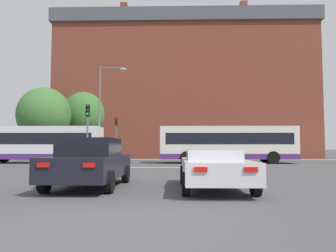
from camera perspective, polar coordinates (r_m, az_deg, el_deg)
The scene contains 15 objects.
ground_plane at distance 5.74m, azimuth -8.73°, elevation -16.66°, with size 400.00×400.00×0.00m, color #474749.
stop_line_strip at distance 21.18m, azimuth -1.23°, elevation -7.24°, with size 8.03×0.30×0.01m, color silver.
far_pavement at distance 35.15m, azimuth -0.17°, elevation -5.86°, with size 68.92×2.50×0.01m, color gray.
brick_civic_building at distance 46.00m, azimuth 2.78°, elevation 5.93°, with size 32.48×15.59×20.53m.
car_saloon_left at distance 11.00m, azimuth -13.35°, elevation -6.21°, with size 2.10×4.64×1.59m.
car_roadster_right at distance 10.36m, azimuth 8.01°, elevation -7.26°, with size 2.07×4.82×1.21m.
bus_crossing_lead at distance 27.54m, azimuth 10.27°, elevation -3.04°, with size 11.03×2.71×3.00m.
bus_crossing_trailing at distance 29.27m, azimuth -21.95°, elevation -2.87°, with size 10.69×2.64×3.00m.
traffic_light_near_left at distance 23.05m, azimuth -13.85°, elevation 0.20°, with size 0.26×0.31×4.23m.
traffic_light_far_left at distance 34.99m, azimuth -9.03°, elevation -0.94°, with size 0.26×0.31×4.47m.
street_lamp_junction at distance 27.83m, azimuth -11.12°, elevation 3.74°, with size 2.30×0.36×8.09m.
pedestrian_waiting at distance 36.08m, azimuth 8.12°, elevation -4.02°, with size 0.46×0.39×1.86m.
pedestrian_walking_east at distance 35.43m, azimuth 3.78°, elevation -4.19°, with size 0.41×0.25×1.74m.
tree_by_building at distance 37.31m, azimuth -20.77°, elevation 1.81°, with size 5.60×5.60×7.70m.
tree_kerbside at distance 40.65m, azimuth -14.22°, elevation 1.73°, with size 5.66×5.66×8.08m.
Camera 1 is at (0.97, -5.51, 1.28)m, focal length 35.00 mm.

